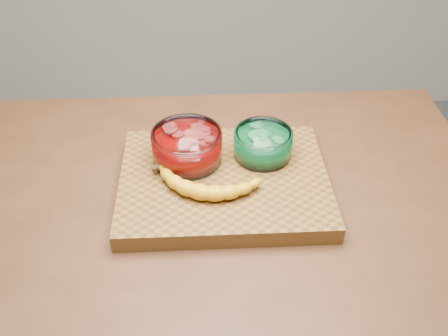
{
  "coord_description": "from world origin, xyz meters",
  "views": [
    {
      "loc": [
        -0.04,
        -0.82,
        1.64
      ],
      "look_at": [
        0.0,
        0.0,
        0.96
      ],
      "focal_mm": 40.0,
      "sensor_mm": 36.0,
      "label": 1
    }
  ],
  "objects": [
    {
      "name": "counter",
      "position": [
        0.0,
        0.0,
        0.45
      ],
      "size": [
        1.2,
        0.8,
        0.9
      ],
      "primitive_type": "cube",
      "color": "#4B2916",
      "rests_on": "ground"
    },
    {
      "name": "cutting_board",
      "position": [
        0.0,
        0.0,
        0.92
      ],
      "size": [
        0.45,
        0.35,
        0.04
      ],
      "primitive_type": "cube",
      "color": "brown",
      "rests_on": "counter"
    },
    {
      "name": "bowl_red",
      "position": [
        -0.08,
        0.06,
        0.98
      ],
      "size": [
        0.15,
        0.15,
        0.07
      ],
      "color": "white",
      "rests_on": "cutting_board"
    },
    {
      "name": "bowl_green",
      "position": [
        0.09,
        0.07,
        0.97
      ],
      "size": [
        0.13,
        0.13,
        0.06
      ],
      "color": "white",
      "rests_on": "cutting_board"
    },
    {
      "name": "banana",
      "position": [
        -0.04,
        -0.03,
        0.96
      ],
      "size": [
        0.25,
        0.15,
        0.04
      ],
      "primitive_type": null,
      "color": "orange",
      "rests_on": "cutting_board"
    }
  ]
}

